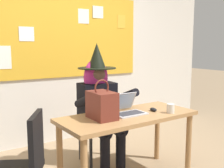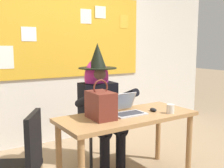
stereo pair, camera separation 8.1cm
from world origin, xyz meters
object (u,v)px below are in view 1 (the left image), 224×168
object	(u,v)px
chair_at_desk	(95,120)
chair_spare_by_window	(23,163)
person_costumed	(99,99)
computer_mouse	(153,109)
coffee_mug	(171,108)
laptop	(127,109)
handbag	(102,105)
desk_main	(128,124)

from	to	relation	value
chair_at_desk	chair_spare_by_window	xyz separation A→B (m)	(-1.07, -0.76, -0.01)
person_costumed	computer_mouse	xyz separation A→B (m)	(0.34, -0.56, -0.06)
person_costumed	coffee_mug	bearing A→B (deg)	33.41
laptop	handbag	xyz separation A→B (m)	(-0.32, -0.04, 0.09)
desk_main	chair_spare_by_window	size ratio (longest dim) A/B	1.62
person_costumed	computer_mouse	size ratio (longest dim) A/B	13.82
laptop	chair_spare_by_window	xyz separation A→B (m)	(-1.10, -0.14, -0.27)
computer_mouse	handbag	distance (m)	0.63
person_costumed	handbag	world-z (taller)	person_costumed
person_costumed	computer_mouse	bearing A→B (deg)	33.51
desk_main	laptop	bearing A→B (deg)	74.85
desk_main	chair_at_desk	bearing A→B (deg)	91.28
person_costumed	chair_spare_by_window	bearing A→B (deg)	-56.27
chair_at_desk	person_costumed	bearing A→B (deg)	0.37
laptop	coffee_mug	distance (m)	0.46
laptop	handbag	world-z (taller)	handbag
chair_at_desk	coffee_mug	world-z (taller)	chair_at_desk
person_costumed	handbag	xyz separation A→B (m)	(-0.28, -0.53, 0.06)
desk_main	computer_mouse	size ratio (longest dim) A/B	13.89
laptop	coffee_mug	world-z (taller)	laptop
chair_at_desk	laptop	bearing A→B (deg)	7.77
person_costumed	laptop	distance (m)	0.49
person_costumed	desk_main	bearing A→B (deg)	5.32
desk_main	laptop	xyz separation A→B (m)	(0.01, 0.05, 0.14)
computer_mouse	chair_spare_by_window	bearing A→B (deg)	-165.39
desk_main	chair_spare_by_window	xyz separation A→B (m)	(-1.08, -0.09, -0.12)
handbag	desk_main	bearing A→B (deg)	-2.24
chair_at_desk	chair_spare_by_window	distance (m)	1.31
chair_spare_by_window	chair_at_desk	bearing A→B (deg)	-116.20
desk_main	computer_mouse	distance (m)	0.33
coffee_mug	person_costumed	bearing A→B (deg)	120.72
person_costumed	chair_spare_by_window	distance (m)	1.27
laptop	coffee_mug	size ratio (longest dim) A/B	3.60
laptop	computer_mouse	world-z (taller)	laptop
chair_at_desk	handbag	bearing A→B (deg)	-18.85
person_costumed	handbag	size ratio (longest dim) A/B	3.80
person_costumed	coffee_mug	xyz separation A→B (m)	(0.43, -0.72, -0.03)
coffee_mug	chair_spare_by_window	bearing A→B (deg)	176.63
chair_at_desk	chair_spare_by_window	size ratio (longest dim) A/B	1.01
chair_at_desk	person_costumed	xyz separation A→B (m)	(-0.01, -0.12, 0.29)
computer_mouse	coffee_mug	bearing A→B (deg)	-48.00
desk_main	coffee_mug	bearing A→B (deg)	-24.17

